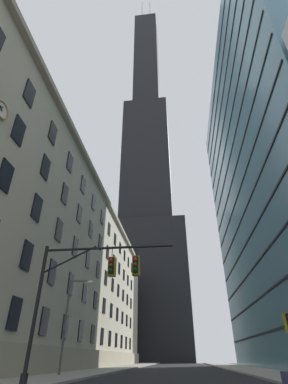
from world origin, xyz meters
name	(u,v)px	position (x,y,z in m)	size (l,w,h in m)	color
station_building	(53,276)	(-19.41, 31.74, 12.69)	(17.49, 75.50, 25.41)	#B2A88E
dark_skyscraper	(147,191)	(-10.66, 93.07, 63.45)	(29.17, 29.17, 216.84)	black
glass_office_midrise	(288,173)	(19.76, 29.46, 27.89)	(17.62, 50.42, 55.77)	teal
traffic_signal_mast	(93,280)	(-3.93, 2.96, 4.98)	(7.60, 0.63, 6.84)	black
street_lamppost	(70,315)	(-8.58, 12.60, 4.45)	(2.16, 0.32, 7.21)	#47474C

